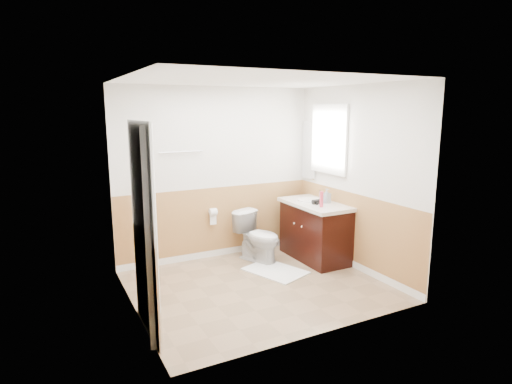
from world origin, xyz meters
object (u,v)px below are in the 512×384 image
toilet (258,237)px  soap_dispenser (327,196)px  lotion_bottle (321,199)px  vanity_cabinet (315,232)px  bath_mat (275,271)px

toilet → soap_dispenser: 1.15m
toilet → lotion_bottle: 1.07m
vanity_cabinet → lotion_bottle: 0.63m
bath_mat → soap_dispenser: bearing=6.4°
bath_mat → vanity_cabinet: 0.89m
lotion_bottle → bath_mat: bearing=173.5°
lotion_bottle → soap_dispenser: lotion_bottle is taller
lotion_bottle → toilet: bearing=139.7°
bath_mat → soap_dispenser: size_ratio=3.84×
toilet → vanity_cabinet: vanity_cabinet is taller
bath_mat → soap_dispenser: soap_dispenser is taller
bath_mat → soap_dispenser: 1.31m
lotion_bottle → vanity_cabinet: bearing=69.7°
vanity_cabinet → soap_dispenser: 0.57m
bath_mat → lotion_bottle: (0.68, -0.08, 0.95)m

